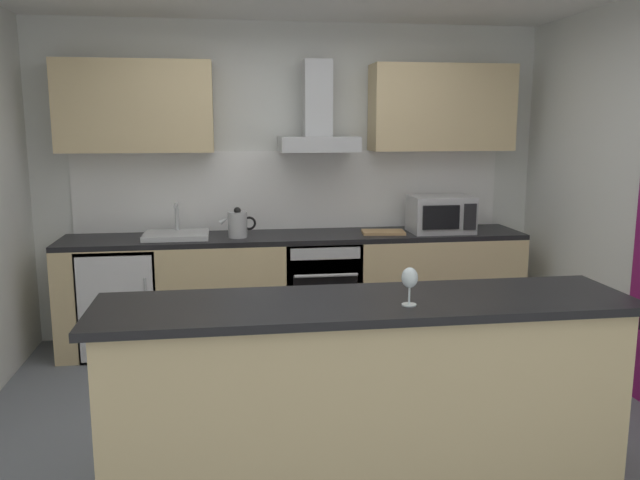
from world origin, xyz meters
TOP-DOWN VIEW (x-y plane):
  - ground at (0.00, 0.00)m, footprint 5.21×4.74m
  - wall_back at (0.00, 1.93)m, footprint 5.21×0.12m
  - backsplash_tile at (0.00, 1.86)m, footprint 3.57×0.02m
  - counter_back at (0.00, 1.55)m, footprint 3.70×0.60m
  - counter_island at (0.09, -0.65)m, footprint 2.56×0.64m
  - upper_cabinets at (0.00, 1.70)m, footprint 3.65×0.32m
  - oven at (0.19, 1.52)m, footprint 0.60×0.62m
  - refrigerator at (-1.39, 1.52)m, footprint 0.58×0.60m
  - microwave at (1.18, 1.50)m, footprint 0.50×0.38m
  - sink at (-0.95, 1.54)m, footprint 0.50×0.40m
  - kettle at (-0.47, 1.49)m, footprint 0.29×0.15m
  - range_hood at (0.19, 1.65)m, footprint 0.62×0.45m
  - wine_glass at (0.26, -0.77)m, footprint 0.08×0.08m
  - chopping_board at (0.70, 1.50)m, footprint 0.36×0.26m

SIDE VIEW (x-z plane):
  - ground at x=0.00m, z-range -0.02..0.00m
  - refrigerator at x=-1.39m, z-range 0.00..0.85m
  - counter_back at x=0.00m, z-range 0.00..0.90m
  - oven at x=0.19m, z-range 0.06..0.86m
  - counter_island at x=0.09m, z-range 0.01..0.96m
  - chopping_board at x=0.70m, z-range 0.90..0.92m
  - sink at x=-0.95m, z-range 0.80..1.06m
  - kettle at x=-0.47m, z-range 0.89..1.13m
  - microwave at x=1.18m, z-range 0.90..1.20m
  - wine_glass at x=0.26m, z-range 0.99..1.17m
  - backsplash_tile at x=0.00m, z-range 0.90..1.56m
  - wall_back at x=0.00m, z-range 0.00..2.60m
  - range_hood at x=0.19m, z-range 1.43..2.15m
  - upper_cabinets at x=0.00m, z-range 1.56..2.26m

